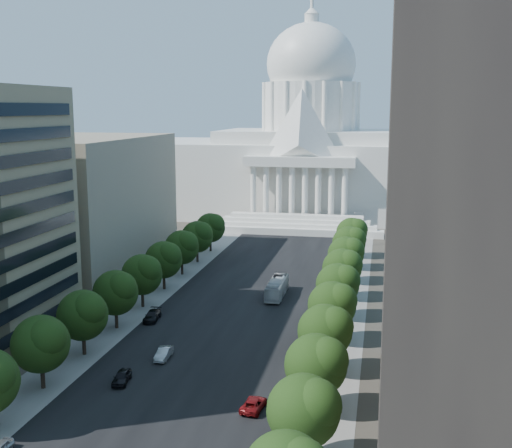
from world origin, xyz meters
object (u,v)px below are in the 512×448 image
Objects in this scene: car_silver at (164,354)px; car_red at (254,404)px; city_bus at (277,288)px; car_dark_b at (152,316)px; car_dark_a at (122,377)px.

car_red is (16.26, -13.39, -0.10)m from car_silver.
city_bus is (-5.09, 48.01, 1.03)m from car_red.
car_silver is 0.39× the size of city_bus.
car_silver is 17.94m from car_dark_b.
car_silver is at bearing -69.84° from car_dark_b.
city_bus reaches higher than car_red.
car_dark_a is 45.97m from city_bus.
car_dark_b is 0.45× the size of city_bus.
car_dark_a is 0.83× the size of car_dark_b.
car_dark_b is at bearing 114.23° from car_silver.
car_dark_a is 19.45m from car_red.
city_bus reaches higher than car_dark_a.
city_bus is at bearing 38.70° from car_dark_b.
car_red is 0.41× the size of city_bus.
car_dark_b reaches higher than car_red.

